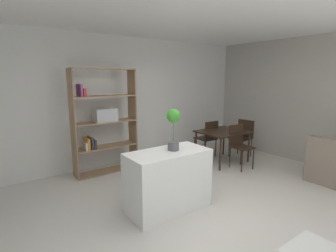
{
  "coord_description": "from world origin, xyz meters",
  "views": [
    {
      "loc": [
        -2.4,
        -2.54,
        1.95
      ],
      "look_at": [
        -0.17,
        0.55,
        1.22
      ],
      "focal_mm": 27.41,
      "sensor_mm": 36.0,
      "label": 1
    }
  ],
  "objects": [
    {
      "name": "dining_chair_far",
      "position": [
        1.99,
        1.85,
        0.53
      ],
      "size": [
        0.42,
        0.47,
        0.91
      ],
      "rotation": [
        0.0,
        0.0,
        3.11
      ],
      "color": "black",
      "rests_on": "ground_plane"
    },
    {
      "name": "dining_table",
      "position": [
        1.99,
        1.4,
        0.66
      ],
      "size": [
        1.07,
        0.88,
        0.74
      ],
      "color": "black",
      "rests_on": "ground_plane"
    },
    {
      "name": "dining_chair_near",
      "position": [
        2.0,
        0.93,
        0.56
      ],
      "size": [
        0.44,
        0.44,
        0.94
      ],
      "rotation": [
        0.0,
        0.0,
        -0.09
      ],
      "color": "black",
      "rests_on": "ground_plane"
    },
    {
      "name": "dining_chair_window_side",
      "position": [
        2.75,
        1.4,
        0.55
      ],
      "size": [
        0.48,
        0.47,
        0.91
      ],
      "rotation": [
        0.0,
        0.0,
        -1.48
      ],
      "color": "black",
      "rests_on": "ground_plane"
    },
    {
      "name": "open_bookshelf",
      "position": [
        -0.48,
        2.36,
        1.09
      ],
      "size": [
        1.28,
        0.36,
        2.12
      ],
      "color": "#997551",
      "rests_on": "ground_plane"
    },
    {
      "name": "right_partition_gray",
      "position": [
        3.53,
        0.0,
        1.42
      ],
      "size": [
        0.06,
        5.6,
        2.84
      ],
      "primitive_type": "cube",
      "color": "#B2ADA3",
      "rests_on": "ground_plane"
    },
    {
      "name": "ceiling_slab",
      "position": [
        0.0,
        0.0,
        2.87
      ],
      "size": [
        7.11,
        5.6,
        0.06
      ],
      "color": "white",
      "rests_on": "ground_plane"
    },
    {
      "name": "ground_plane",
      "position": [
        0.0,
        0.0,
        0.0
      ],
      "size": [
        9.79,
        9.79,
        0.0
      ],
      "primitive_type": "plane",
      "color": "beige"
    },
    {
      "name": "back_partition",
      "position": [
        0.0,
        2.77,
        1.42
      ],
      "size": [
        7.11,
        0.06,
        2.84
      ],
      "primitive_type": "cube",
      "color": "silver",
      "rests_on": "ground_plane"
    },
    {
      "name": "potted_plant_on_island",
      "position": [
        -0.2,
        0.37,
        1.26
      ],
      "size": [
        0.2,
        0.2,
        0.61
      ],
      "color": "#4C4C51",
      "rests_on": "kitchen_island"
    },
    {
      "name": "kitchen_island",
      "position": [
        -0.3,
        0.36,
        0.45
      ],
      "size": [
        1.23,
        0.6,
        0.89
      ],
      "primitive_type": "cube",
      "color": "white",
      "rests_on": "ground_plane"
    }
  ]
}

